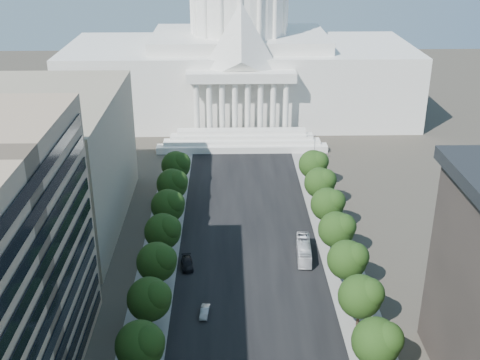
{
  "coord_description": "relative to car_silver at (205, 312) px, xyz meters",
  "views": [
    {
      "loc": [
        -4.46,
        -25.68,
        65.6
      ],
      "look_at": [
        -1.95,
        86.87,
        16.35
      ],
      "focal_mm": 45.0,
      "sensor_mm": 36.0,
      "label": 1
    }
  ],
  "objects": [
    {
      "name": "car_silver",
      "position": [
        0.0,
        0.0,
        0.0
      ],
      "size": [
        1.94,
        4.36,
        1.39
      ],
      "primitive_type": "imported",
      "rotation": [
        0.0,
        0.0,
        -0.11
      ],
      "color": "#929599",
      "rests_on": "ground"
    },
    {
      "name": "tree_l_d",
      "position": [
        -8.87,
        -15.91,
        5.76
      ],
      "size": [
        7.79,
        7.6,
        9.97
      ],
      "color": "#33261C",
      "rests_on": "ground"
    },
    {
      "name": "streetlight_e",
      "position": [
        28.7,
        46.29,
        5.13
      ],
      "size": [
        2.61,
        0.44,
        9.0
      ],
      "color": "gray",
      "rests_on": "ground"
    },
    {
      "name": "tree_r_e",
      "position": [
        27.13,
        -3.91,
        5.76
      ],
      "size": [
        7.79,
        7.6,
        9.97
      ],
      "color": "#33261C",
      "rests_on": "ground"
    },
    {
      "name": "road_asphalt",
      "position": [
        8.79,
        26.29,
        -0.7
      ],
      "size": [
        30.0,
        260.0,
        0.01
      ],
      "primitive_type": "cube",
      "color": "black",
      "rests_on": "ground"
    },
    {
      "name": "tree_r_i",
      "position": [
        27.13,
        44.09,
        5.76
      ],
      "size": [
        7.79,
        7.6,
        9.97
      ],
      "color": "#33261C",
      "rests_on": "ground"
    },
    {
      "name": "sidewalk_right",
      "position": [
        27.79,
        26.29,
        -0.7
      ],
      "size": [
        8.0,
        260.0,
        0.02
      ],
      "primitive_type": "cube",
      "color": "gray",
      "rests_on": "ground"
    },
    {
      "name": "tree_r_g",
      "position": [
        27.13,
        20.09,
        5.76
      ],
      "size": [
        7.79,
        7.6,
        9.97
      ],
      "color": "#33261C",
      "rests_on": "ground"
    },
    {
      "name": "tree_r_d",
      "position": [
        27.13,
        -15.91,
        5.76
      ],
      "size": [
        7.79,
        7.6,
        9.97
      ],
      "color": "#33261C",
      "rests_on": "ground"
    },
    {
      "name": "tree_l_j",
      "position": [
        -8.87,
        56.09,
        5.76
      ],
      "size": [
        7.79,
        7.6,
        9.97
      ],
      "color": "#33261C",
      "rests_on": "ground"
    },
    {
      "name": "tree_l_f",
      "position": [
        -8.87,
        8.09,
        5.76
      ],
      "size": [
        7.79,
        7.6,
        9.97
      ],
      "color": "#33261C",
      "rests_on": "ground"
    },
    {
      "name": "office_block_left_far",
      "position": [
        -39.21,
        36.29,
        14.3
      ],
      "size": [
        38.0,
        52.0,
        30.0
      ],
      "primitive_type": "cube",
      "color": "gray",
      "rests_on": "ground"
    },
    {
      "name": "streetlight_c",
      "position": [
        28.7,
        -3.71,
        5.13
      ],
      "size": [
        2.61,
        0.44,
        9.0
      ],
      "color": "gray",
      "rests_on": "ground"
    },
    {
      "name": "tree_l_h",
      "position": [
        -8.87,
        32.09,
        5.76
      ],
      "size": [
        7.79,
        7.6,
        9.97
      ],
      "color": "#33261C",
      "rests_on": "ground"
    },
    {
      "name": "tree_r_f",
      "position": [
        27.13,
        8.09,
        5.76
      ],
      "size": [
        7.79,
        7.6,
        9.97
      ],
      "color": "#33261C",
      "rests_on": "ground"
    },
    {
      "name": "car_dark_b",
      "position": [
        -4.11,
        16.2,
        0.13
      ],
      "size": [
        3.01,
        5.95,
        1.65
      ],
      "primitive_type": "imported",
      "rotation": [
        0.0,
        0.0,
        0.13
      ],
      "color": "black",
      "rests_on": "ground"
    },
    {
      "name": "tree_l_g",
      "position": [
        -8.87,
        20.09,
        5.76
      ],
      "size": [
        7.79,
        7.6,
        9.97
      ],
      "color": "#33261C",
      "rests_on": "ground"
    },
    {
      "name": "sidewalk_left",
      "position": [
        -10.21,
        26.29,
        -0.7
      ],
      "size": [
        8.0,
        260.0,
        0.02
      ],
      "primitive_type": "cube",
      "color": "gray",
      "rests_on": "ground"
    },
    {
      "name": "tree_l_i",
      "position": [
        -8.87,
        44.09,
        5.76
      ],
      "size": [
        7.79,
        7.6,
        9.97
      ],
      "color": "#33261C",
      "rests_on": "ground"
    },
    {
      "name": "tree_r_h",
      "position": [
        27.13,
        32.09,
        5.76
      ],
      "size": [
        7.79,
        7.6,
        9.97
      ],
      "color": "#33261C",
      "rests_on": "ground"
    },
    {
      "name": "capitol",
      "position": [
        8.79,
        121.18,
        19.31
      ],
      "size": [
        120.0,
        56.0,
        73.0
      ],
      "color": "white",
      "rests_on": "ground"
    },
    {
      "name": "tree_l_e",
      "position": [
        -8.87,
        -3.91,
        5.76
      ],
      "size": [
        7.79,
        7.6,
        9.97
      ],
      "color": "#33261C",
      "rests_on": "ground"
    },
    {
      "name": "city_bus",
      "position": [
        20.19,
        19.89,
        0.91
      ],
      "size": [
        3.54,
        11.73,
        3.22
      ],
      "primitive_type": "imported",
      "rotation": [
        0.0,
        0.0,
        -0.07
      ],
      "color": "silver",
      "rests_on": "ground"
    },
    {
      "name": "streetlight_d",
      "position": [
        28.7,
        21.29,
        5.13
      ],
      "size": [
        2.61,
        0.44,
        9.0
      ],
      "color": "gray",
      "rests_on": "ground"
    },
    {
      "name": "tree_r_j",
      "position": [
        27.13,
        56.09,
        5.76
      ],
      "size": [
        7.79,
        7.6,
        9.97
      ],
      "color": "#33261C",
      "rests_on": "ground"
    },
    {
      "name": "streetlight_f",
      "position": [
        28.7,
        71.29,
        5.13
      ],
      "size": [
        2.61,
        0.44,
        9.0
      ],
      "color": "gray",
      "rests_on": "ground"
    }
  ]
}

